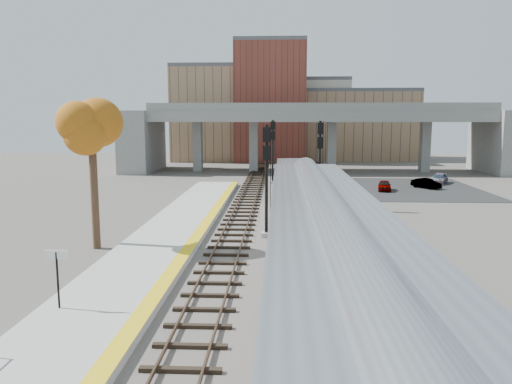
% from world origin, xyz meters
% --- Properties ---
extents(ground, '(160.00, 160.00, 0.00)m').
position_xyz_m(ground, '(0.00, 0.00, 0.00)').
color(ground, '#47423D').
rests_on(ground, ground).
extents(platform, '(4.50, 60.00, 0.35)m').
position_xyz_m(platform, '(-7.25, 0.00, 0.17)').
color(platform, '#9E9E99').
rests_on(platform, ground).
extents(yellow_strip, '(0.70, 60.00, 0.01)m').
position_xyz_m(yellow_strip, '(-5.35, 0.00, 0.35)').
color(yellow_strip, yellow).
rests_on(yellow_strip, platform).
extents(tracks, '(10.70, 95.00, 0.25)m').
position_xyz_m(tracks, '(0.93, 12.50, 0.08)').
color(tracks, black).
rests_on(tracks, ground).
extents(overpass, '(54.00, 12.00, 9.50)m').
position_xyz_m(overpass, '(4.92, 45.00, 5.81)').
color(overpass, slate).
rests_on(overpass, ground).
extents(buildings_far, '(43.00, 21.00, 20.60)m').
position_xyz_m(buildings_far, '(1.26, 66.57, 7.88)').
color(buildings_far, '#916E54').
rests_on(buildings_far, ground).
extents(parking_lot, '(14.00, 18.00, 0.04)m').
position_xyz_m(parking_lot, '(14.00, 28.00, 0.02)').
color(parking_lot, black).
rests_on(parking_lot, ground).
extents(locomotive, '(3.02, 19.05, 4.10)m').
position_xyz_m(locomotive, '(1.00, 9.27, 2.28)').
color(locomotive, '#A8AAB2').
rests_on(locomotive, ground).
extents(coach, '(3.03, 25.00, 5.00)m').
position_xyz_m(coach, '(1.00, -13.34, 2.80)').
color(coach, '#A8AAB2').
rests_on(coach, ground).
extents(signal_mast_near, '(0.60, 0.64, 7.13)m').
position_xyz_m(signal_mast_near, '(-1.10, 5.15, 3.55)').
color(signal_mast_near, '#9E9E99').
rests_on(signal_mast_near, ground).
extents(signal_mast_mid, '(0.60, 0.64, 7.31)m').
position_xyz_m(signal_mast_mid, '(3.00, 15.19, 3.68)').
color(signal_mast_mid, '#9E9E99').
rests_on(signal_mast_mid, ground).
extents(signal_mast_far, '(0.60, 0.64, 7.32)m').
position_xyz_m(signal_mast_far, '(-1.10, 31.24, 3.68)').
color(signal_mast_far, '#9E9E99').
rests_on(signal_mast_far, ground).
extents(station_sign, '(0.90, 0.08, 2.27)m').
position_xyz_m(station_sign, '(-8.65, -8.08, 1.98)').
color(station_sign, black).
rests_on(station_sign, platform).
extents(tree, '(3.60, 3.60, 8.94)m').
position_xyz_m(tree, '(-10.90, 1.94, 6.63)').
color(tree, '#382619').
rests_on(tree, ground).
extents(car_a, '(1.83, 3.35, 1.08)m').
position_xyz_m(car_a, '(10.63, 26.02, 0.58)').
color(car_a, '#99999E').
rests_on(car_a, parking_lot).
extents(car_b, '(2.84, 3.34, 1.08)m').
position_xyz_m(car_b, '(15.46, 28.00, 0.58)').
color(car_b, '#99999E').
rests_on(car_b, parking_lot).
extents(car_c, '(3.12, 4.08, 1.10)m').
position_xyz_m(car_c, '(18.06, 32.01, 0.59)').
color(car_c, '#99999E').
rests_on(car_c, parking_lot).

